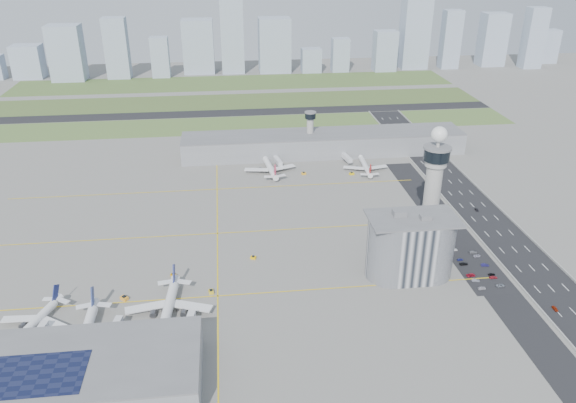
{
  "coord_description": "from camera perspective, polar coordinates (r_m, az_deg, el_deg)",
  "views": [
    {
      "loc": [
        -32.75,
        -245.19,
        149.49
      ],
      "look_at": [
        0.0,
        35.0,
        15.0
      ],
      "focal_mm": 35.0,
      "sensor_mm": 36.0,
      "label": 1
    }
  ],
  "objects": [
    {
      "name": "barrier_right",
      "position": [
        329.32,
        23.72,
        -3.75
      ],
      "size": [
        0.6,
        500.0,
        1.2
      ],
      "primitive_type": "cube",
      "color": "#9E9E99",
      "rests_on": "ground"
    },
    {
      "name": "car_hw_4",
      "position": [
        473.9,
        11.04,
        6.7
      ],
      "size": [
        1.57,
        3.67,
        1.24
      ],
      "primitive_type": "imported",
      "rotation": [
        0.0,
        0.0,
        -0.03
      ],
      "color": "#8997A0",
      "rests_on": "ground"
    },
    {
      "name": "ground",
      "position": [
        289.03,
        0.81,
        -5.66
      ],
      "size": [
        1000.0,
        1000.0,
        0.0
      ],
      "primitive_type": "plane",
      "color": "gray"
    },
    {
      "name": "grass_strip_1",
      "position": [
        565.45,
        -5.22,
        10.06
      ],
      "size": [
        480.0,
        60.0,
        0.08
      ],
      "primitive_type": "cube",
      "color": "#4A5C2B",
      "rests_on": "ground"
    },
    {
      "name": "car_lot_6",
      "position": [
        284.27,
        20.77,
        -7.98
      ],
      "size": [
        4.42,
        2.4,
        1.18
      ],
      "primitive_type": "imported",
      "rotation": [
        0.0,
        0.0,
        1.68
      ],
      "color": "gray",
      "rests_on": "ground"
    },
    {
      "name": "skyline_bldg_6",
      "position": [
        678.74,
        -12.85,
        14.1
      ],
      "size": [
        20.04,
        16.03,
        45.2
      ],
      "primitive_type": "cube",
      "color": "#9EADC1",
      "rests_on": "ground"
    },
    {
      "name": "taxiway_line_h_2",
      "position": [
        367.09,
        -7.22,
        1.24
      ],
      "size": [
        260.0,
        0.6,
        0.01
      ],
      "primitive_type": "cube",
      "color": "yellow",
      "rests_on": "ground"
    },
    {
      "name": "near_terminal",
      "position": [
        223.95,
        -20.09,
        -16.11
      ],
      "size": [
        84.0,
        42.0,
        13.0
      ],
      "color": "gray",
      "rests_on": "ground"
    },
    {
      "name": "skyline_bldg_10",
      "position": [
        690.67,
        2.37,
        14.14
      ],
      "size": [
        23.01,
        18.41,
        27.75
      ],
      "primitive_type": "cube",
      "color": "#9EADC1",
      "rests_on": "ground"
    },
    {
      "name": "jet_bridge_near_0",
      "position": [
        248.74,
        -24.7,
        -13.4
      ],
      "size": [
        5.39,
        14.31,
        5.7
      ],
      "primitive_type": null,
      "rotation": [
        0.0,
        0.0,
        1.4
      ],
      "color": "silver",
      "rests_on": "ground"
    },
    {
      "name": "car_lot_8",
      "position": [
        291.49,
        19.98,
        -6.96
      ],
      "size": [
        3.37,
        1.38,
        1.14
      ],
      "primitive_type": "imported",
      "rotation": [
        0.0,
        0.0,
        1.58
      ],
      "color": "black",
      "rests_on": "ground"
    },
    {
      "name": "tug_3",
      "position": [
        287.75,
        -3.55,
        -5.68
      ],
      "size": [
        3.27,
        2.76,
        1.62
      ],
      "primitive_type": null,
      "rotation": [
        0.0,
        0.0,
        -1.92
      ],
      "color": "#F7B407",
      "rests_on": "ground"
    },
    {
      "name": "car_lot_3",
      "position": [
        295.63,
        17.42,
        -6.05
      ],
      "size": [
        4.49,
        2.14,
        1.26
      ],
      "primitive_type": "imported",
      "rotation": [
        0.0,
        0.0,
        1.66
      ],
      "color": "black",
      "rests_on": "ground"
    },
    {
      "name": "parking_lot",
      "position": [
        294.5,
        18.74,
        -6.52
      ],
      "size": [
        20.0,
        44.0,
        0.1
      ],
      "primitive_type": "cube",
      "color": "black",
      "rests_on": "ground"
    },
    {
      "name": "tug_2",
      "position": [
        264.11,
        -7.83,
        -9.02
      ],
      "size": [
        2.59,
        3.38,
        1.79
      ],
      "primitive_type": null,
      "rotation": [
        0.0,
        0.0,
        0.16
      ],
      "color": "yellow",
      "rests_on": "ground"
    },
    {
      "name": "skyline_bldg_12",
      "position": [
        705.74,
        9.81,
        14.85
      ],
      "size": [
        26.14,
        20.92,
        46.89
      ],
      "primitive_type": "cube",
      "color": "#9EADC1",
      "rests_on": "ground"
    },
    {
      "name": "car_lot_11",
      "position": [
        307.41,
        18.29,
        -4.91
      ],
      "size": [
        4.2,
        1.83,
        1.2
      ],
      "primitive_type": "imported",
      "rotation": [
        0.0,
        0.0,
        1.53
      ],
      "color": "gray",
      "rests_on": "ground"
    },
    {
      "name": "grass_strip_0",
      "position": [
        493.54,
        -4.92,
        7.77
      ],
      "size": [
        480.0,
        50.0,
        0.08
      ],
      "primitive_type": "cube",
      "color": "#4A6A32",
      "rests_on": "ground"
    },
    {
      "name": "airplane_near_c",
      "position": [
        250.63,
        -12.12,
        -10.01
      ],
      "size": [
        41.72,
        47.94,
        12.63
      ],
      "primitive_type": null,
      "rotation": [
        0.0,
        0.0,
        -1.65
      ],
      "color": "white",
      "rests_on": "ground"
    },
    {
      "name": "car_lot_5",
      "position": [
        306.83,
        16.48,
        -4.69
      ],
      "size": [
        4.03,
        1.75,
        1.29
      ],
      "primitive_type": "imported",
      "rotation": [
        0.0,
        0.0,
        1.47
      ],
      "color": "white",
      "rests_on": "ground"
    },
    {
      "name": "car_hw_1",
      "position": [
        354.26,
        18.61,
        -0.8
      ],
      "size": [
        1.29,
        3.55,
        1.16
      ],
      "primitive_type": "imported",
      "rotation": [
        0.0,
        0.0,
        -0.02
      ],
      "color": "black",
      "rests_on": "ground"
    },
    {
      "name": "skyline_bldg_9",
      "position": [
        690.67,
        -1.38,
        15.61
      ],
      "size": [
        36.96,
        29.57,
        62.11
      ],
      "primitive_type": "cube",
      "color": "#9EADC1",
      "rests_on": "ground"
    },
    {
      "name": "admin_building",
      "position": [
        273.87,
        12.32,
        -4.5
      ],
      "size": [
        42.0,
        24.0,
        33.5
      ],
      "color": "#B2B2B7",
      "rests_on": "ground"
    },
    {
      "name": "car_lot_2",
      "position": [
        287.52,
        18.09,
        -7.11
      ],
      "size": [
        4.83,
        2.83,
        1.26
      ],
      "primitive_type": "imported",
      "rotation": [
        0.0,
        0.0,
        1.74
      ],
      "color": "#AD172C",
      "rests_on": "ground"
    },
    {
      "name": "jet_bridge_far_0",
      "position": [
        406.18,
        -1.31,
        4.32
      ],
      "size": [
        5.39,
        14.31,
        5.7
      ],
      "primitive_type": null,
      "rotation": [
        0.0,
        0.0,
        -1.4
      ],
      "color": "silver",
      "rests_on": "ground"
    },
    {
      "name": "skyline_bldg_13",
      "position": [
        725.91,
        12.74,
        16.27
      ],
      "size": [
        32.26,
        25.81,
        81.2
      ],
      "primitive_type": "cube",
      "color": "#9EADC1",
      "rests_on": "ground"
    },
    {
      "name": "grass_strip_2",
      "position": [
        642.93,
        -5.47,
        11.93
      ],
      "size": [
        480.0,
        70.0,
        0.08
      ],
      "primitive_type": "cube",
      "color": "#475C2B",
      "rests_on": "ground"
    },
    {
      "name": "tug_1",
      "position": [
        278.92,
        -11.55,
        -7.31
      ],
      "size": [
        3.22,
        3.39,
        1.63
      ],
      "primitive_type": null,
      "rotation": [
        0.0,
        0.0,
        -2.5
      ],
      "color": "#D08C00",
      "rests_on": "ground"
    },
    {
      "name": "skyline_bldg_14",
      "position": [
        735.71,
        16.19,
        15.53
      ],
      "size": [
        21.59,
        17.28,
        68.75
      ],
      "primitive_type": "cube",
      "color": "#9EADC1",
      "rests_on": "ground"
    },
    {
      "name": "highway",
      "position": [
        322.93,
        21.54,
        -4.03
      ],
      "size": [
        28.0,
        500.0,
        0.1
      ],
      "primitive_type": "cube",
      "color": "black",
      "rests_on": "ground"
    },
    {
      "name": "airplane_far_b",
      "position": [
        396.54,
        7.87,
        3.9
      ],
      "size": [
        33.21,
        38.49,
        10.37
      ],
      "primitive_type": null,
      "rotation": [
        0.0,
        0.0,
        1.52
      ],
      "color": "white",
      "rests_on": "ground"
    },
    {
      "name": "tug_0",
      "position": [
        267.8,
        -16.3,
        -9.37
      ],
      "size": [
        4.11,
        4.03,
        1.99
      ],
      "primitive_type": null,
      "rotation": [
        0.0,
        0.0,
        -2.3
      ],
      "color": "orange",
      "rests_on": "ground"
    },
    {
      "name": "tug_5",
      "position": [
        388.89,
        6.49,
        2.86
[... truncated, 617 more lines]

